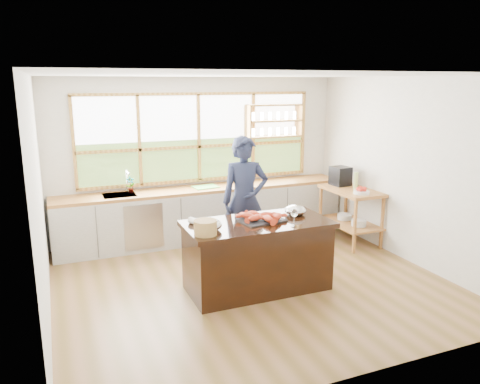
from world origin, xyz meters
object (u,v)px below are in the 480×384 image
espresso_machine (340,176)px  wicker_basket (205,228)px  island (257,255)px  cook (245,200)px

espresso_machine → wicker_basket: (-2.95, -1.66, -0.07)m
island → wicker_basket: 0.96m
wicker_basket → espresso_machine: bearing=29.3°
island → espresso_machine: (2.19, 1.43, 0.61)m
cook → espresso_machine: bearing=25.2°
island → espresso_machine: size_ratio=5.80×
cook → wicker_basket: 1.54m
espresso_machine → cook: bearing=-171.2°
cook → espresso_machine: (1.97, 0.48, 0.12)m
wicker_basket → island: bearing=16.7°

